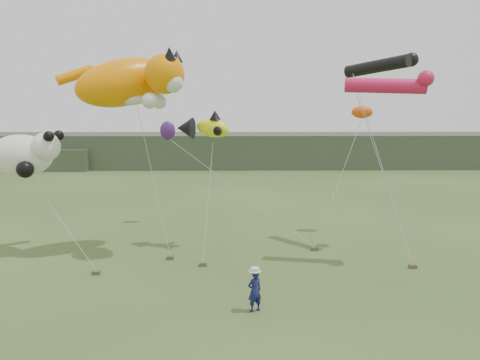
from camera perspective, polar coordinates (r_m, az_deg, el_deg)
name	(u,v)px	position (r m, az deg, el deg)	size (l,w,h in m)	color
ground	(260,314)	(16.09, 2.48, -15.96)	(120.00, 120.00, 0.00)	#385123
headland	(215,150)	(59.58, -3.01, 3.64)	(90.00, 13.00, 4.00)	#2D3D28
festival_attendant	(255,291)	(15.99, 1.80, -13.36)	(0.52, 0.34, 1.42)	#14184E
sandbag_anchors	(241,261)	(20.96, 0.17, -9.90)	(13.64, 3.50, 0.16)	brown
cat_kite	(134,81)	(22.45, -12.83, 11.66)	(6.33, 4.48, 3.11)	orange
fish_kite	(203,128)	(22.82, -4.59, 6.39)	(2.80, 1.83, 1.41)	#E2EF12
tube_kites	(387,75)	(22.57, 17.53, 12.16)	(3.98, 5.13, 2.04)	black
panda_kite	(25,155)	(23.83, -24.76, 2.82)	(3.46, 2.24, 2.15)	white
misc_kites	(254,122)	(26.81, 1.71, 7.04)	(11.94, 2.91, 1.97)	#E84D0B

